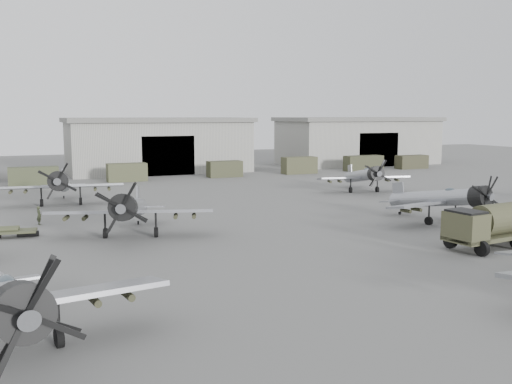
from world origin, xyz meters
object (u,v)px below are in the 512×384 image
aircraft_near_0 (5,299)px  aircraft_far_0 (60,184)px  ground_crew (39,215)px  aircraft_far_1 (365,176)px  aircraft_mid_2 (444,199)px  fuel_tanker (494,223)px  aircraft_mid_1 (130,208)px

aircraft_near_0 → aircraft_far_0: size_ratio=1.02×
aircraft_near_0 → ground_crew: aircraft_near_0 is taller
aircraft_far_0 → aircraft_far_1: size_ratio=1.12×
aircraft_mid_2 → ground_crew: aircraft_mid_2 is taller
aircraft_near_0 → aircraft_far_0: 38.11m
fuel_tanker → aircraft_mid_2: bearing=63.5°
aircraft_near_0 → aircraft_far_0: aircraft_near_0 is taller
aircraft_mid_1 → aircraft_far_1: aircraft_mid_1 is taller
aircraft_mid_1 → aircraft_far_0: (-3.65, 18.09, 0.00)m
aircraft_far_1 → ground_crew: (-36.52, -6.34, -1.23)m
aircraft_far_0 → ground_crew: (-2.48, -9.95, -1.48)m
aircraft_far_1 → fuel_tanker: bearing=-93.6°
aircraft_near_0 → fuel_tanker: (31.12, 6.73, -0.57)m
aircraft_near_0 → aircraft_mid_1: (8.34, 19.73, -0.06)m
aircraft_mid_2 → fuel_tanker: aircraft_mid_2 is taller
aircraft_mid_1 → fuel_tanker: 26.23m
aircraft_mid_1 → ground_crew: aircraft_mid_1 is taller
aircraft_mid_1 → aircraft_far_0: bearing=118.7°
aircraft_far_1 → aircraft_mid_2: bearing=-91.7°
aircraft_near_0 → ground_crew: bearing=76.4°
aircraft_near_0 → aircraft_far_1: (38.72, 34.22, -0.30)m
aircraft_near_0 → aircraft_far_0: bearing=73.9°
aircraft_far_0 → aircraft_far_1: 34.22m
fuel_tanker → ground_crew: bearing=137.0°
aircraft_near_0 → aircraft_mid_2: size_ratio=1.11×
aircraft_near_0 → aircraft_mid_2: 37.45m
aircraft_mid_1 → fuel_tanker: bearing=-12.4°
aircraft_far_1 → ground_crew: size_ratio=7.08×
ground_crew → aircraft_mid_1: bearing=-164.1°
aircraft_mid_1 → ground_crew: 10.30m
aircraft_near_0 → aircraft_far_1: aircraft_near_0 is taller
aircraft_mid_1 → fuel_tanker: (22.78, -13.00, -0.51)m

